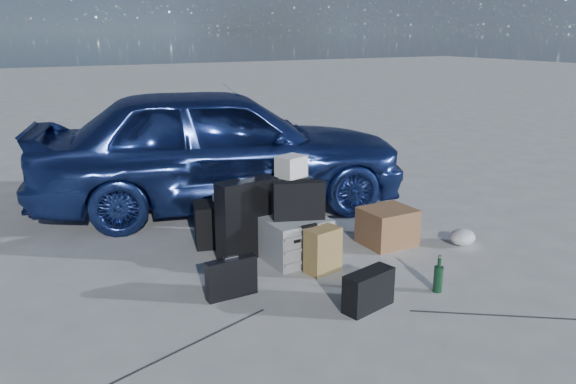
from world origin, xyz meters
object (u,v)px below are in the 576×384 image
object	(u,v)px
cardboard_box	(387,226)
green_bottle	(438,275)
suitcase_left	(247,219)
car	(220,146)
duffel_bag	(237,222)
pelican_case	(296,239)
suitcase_right	(290,202)
briefcase	(232,278)

from	to	relation	value
cardboard_box	green_bottle	distance (m)	1.02
suitcase_left	green_bottle	xyz separation A→B (m)	(0.96, -1.34, -0.20)
car	duffel_bag	size ratio (longest dim) A/B	5.12
pelican_case	suitcase_left	xyz separation A→B (m)	(-0.33, 0.28, 0.16)
suitcase_right	car	bearing A→B (deg)	122.45
suitcase_right	duffel_bag	size ratio (longest dim) A/B	0.66
briefcase	suitcase_left	distance (m)	0.82
green_bottle	suitcase_left	bearing A→B (deg)	125.78
suitcase_left	car	bearing A→B (deg)	69.38
briefcase	green_bottle	world-z (taller)	briefcase
car	suitcase_right	world-z (taller)	car
pelican_case	duffel_bag	xyz separation A→B (m)	(-0.27, 0.63, 0.01)
suitcase_left	cardboard_box	xyz separation A→B (m)	(1.25, -0.36, -0.17)
car	pelican_case	xyz separation A→B (m)	(-0.03, -1.76, -0.50)
briefcase	duffel_bag	bearing A→B (deg)	62.79
duffel_bag	green_bottle	size ratio (longest dim) A/B	2.81
briefcase	duffel_bag	size ratio (longest dim) A/B	0.49
briefcase	green_bottle	xyz separation A→B (m)	(1.40, -0.67, -0.01)
pelican_case	suitcase_left	bearing A→B (deg)	136.11
suitcase_right	briefcase	bearing A→B (deg)	-120.78
briefcase	suitcase_right	xyz separation A→B (m)	(1.13, 1.16, 0.11)
car	duffel_bag	bearing A→B (deg)	179.53
pelican_case	suitcase_right	size ratio (longest dim) A/B	1.00
briefcase	suitcase_right	size ratio (longest dim) A/B	0.75
car	duffel_bag	distance (m)	1.26
suitcase_left	duffel_bag	size ratio (longest dim) A/B	0.88
suitcase_left	duffel_bag	distance (m)	0.38
briefcase	suitcase_right	distance (m)	1.62
suitcase_right	cardboard_box	size ratio (longest dim) A/B	1.13
briefcase	duffel_bag	world-z (taller)	duffel_bag
green_bottle	duffel_bag	bearing A→B (deg)	118.28
suitcase_left	duffel_bag	world-z (taller)	suitcase_left
suitcase_right	cardboard_box	world-z (taller)	suitcase_right
car	cardboard_box	size ratio (longest dim) A/B	8.83
suitcase_right	green_bottle	distance (m)	1.85
duffel_bag	briefcase	bearing A→B (deg)	-99.72
pelican_case	cardboard_box	world-z (taller)	pelican_case
briefcase	green_bottle	size ratio (longest dim) A/B	1.39
suitcase_right	duffel_bag	distance (m)	0.66
car	suitcase_left	bearing A→B (deg)	-179.15
suitcase_right	cardboard_box	xyz separation A→B (m)	(0.56, -0.85, -0.09)
pelican_case	green_bottle	world-z (taller)	pelican_case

